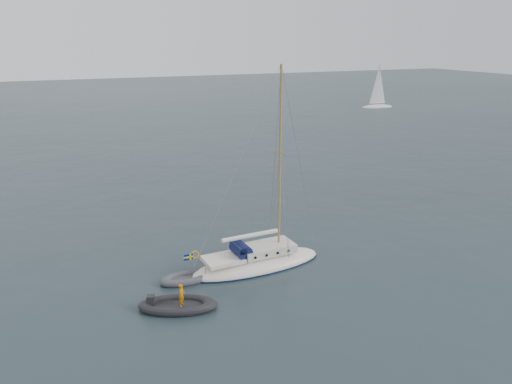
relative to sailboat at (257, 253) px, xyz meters
name	(u,v)px	position (x,y,z in m)	size (l,w,h in m)	color
ground	(249,275)	(-0.88, -0.85, -0.93)	(300.00, 300.00, 0.00)	black
sailboat	(257,253)	(0.00, 0.00, 0.00)	(8.65, 2.60, 12.32)	silver
dinghy	(186,279)	(-4.43, -0.13, -0.75)	(2.97, 1.34, 0.43)	#47474B
rib	(178,305)	(-5.63, -2.83, -0.70)	(4.01, 1.82, 1.41)	black
distant_yacht_b	(378,88)	(49.48, 55.10, 2.78)	(6.57, 3.50, 8.70)	silver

